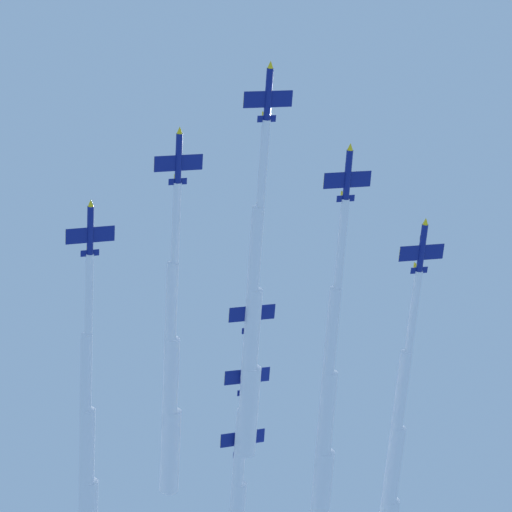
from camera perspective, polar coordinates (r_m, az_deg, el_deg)
The scene contains 5 objects.
jet_lead at distance 214.67m, azimuth -0.18°, elevation -3.75°, with size 63.96×37.06×4.54m.
jet_port_inner at distance 222.33m, azimuth 3.24°, elevation -7.59°, with size 67.64×39.56×4.49m.
jet_starboard_inner at distance 222.35m, azimuth -3.90°, elevation -5.81°, with size 61.90×36.54×4.52m.
jet_port_mid at distance 230.64m, azimuth 6.29°, elevation -9.83°, with size 65.48×37.17×4.53m.
jet_starboard_mid at distance 227.07m, azimuth -7.71°, elevation -8.94°, with size 63.40×36.93×4.58m.
Camera 1 is at (64.44, -40.08, -14.28)m, focal length 87.42 mm.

